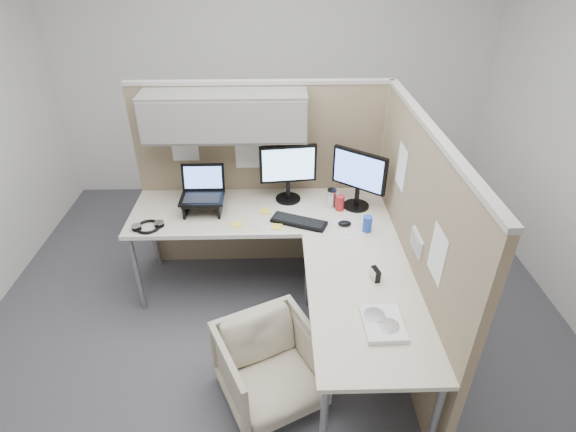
{
  "coord_description": "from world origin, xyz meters",
  "views": [
    {
      "loc": [
        0.03,
        -2.44,
        2.54
      ],
      "look_at": [
        0.1,
        0.25,
        0.85
      ],
      "focal_mm": 28.0,
      "sensor_mm": 36.0,
      "label": 1
    }
  ],
  "objects_px": {
    "office_chair": "(270,364)",
    "monitor_left": "(288,169)",
    "desk": "(292,245)",
    "keyboard": "(299,222)"
  },
  "relations": [
    {
      "from": "office_chair",
      "to": "monitor_left",
      "type": "height_order",
      "value": "monitor_left"
    },
    {
      "from": "desk",
      "to": "monitor_left",
      "type": "height_order",
      "value": "monitor_left"
    },
    {
      "from": "desk",
      "to": "monitor_left",
      "type": "xyz_separation_m",
      "value": [
        -0.01,
        0.57,
        0.32
      ]
    },
    {
      "from": "desk",
      "to": "office_chair",
      "type": "distance_m",
      "value": 0.82
    },
    {
      "from": "desk",
      "to": "office_chair",
      "type": "height_order",
      "value": "desk"
    },
    {
      "from": "monitor_left",
      "to": "keyboard",
      "type": "distance_m",
      "value": 0.45
    },
    {
      "from": "desk",
      "to": "monitor_left",
      "type": "bearing_deg",
      "value": 91.28
    },
    {
      "from": "monitor_left",
      "to": "keyboard",
      "type": "height_order",
      "value": "monitor_left"
    },
    {
      "from": "office_chair",
      "to": "monitor_left",
      "type": "relative_size",
      "value": 1.27
    },
    {
      "from": "monitor_left",
      "to": "keyboard",
      "type": "bearing_deg",
      "value": -85.03
    }
  ]
}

